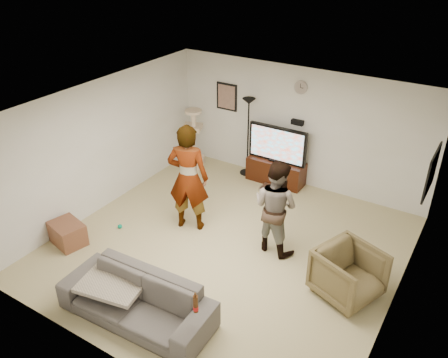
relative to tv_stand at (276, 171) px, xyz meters
The scene contains 24 objects.
floor 2.54m from the tv_stand, 82.63° to the right, with size 5.50×5.50×0.02m, color tan.
ceiling 3.38m from the tv_stand, 82.63° to the right, with size 5.50×5.50×0.02m, color silver.
wall_back 1.07m from the tv_stand, 37.11° to the left, with size 5.50×0.04×2.50m, color white.
wall_front 5.36m from the tv_stand, 86.47° to the right, with size 5.50×0.04×2.50m, color white.
wall_left 3.63m from the tv_stand, 134.08° to the right, with size 0.04×5.50×2.50m, color white.
wall_right 4.09m from the tv_stand, 39.18° to the right, with size 0.04×5.50×2.50m, color white.
wall_clock 1.88m from the tv_stand, 33.58° to the left, with size 0.26×0.26×0.04m, color silver.
wall_speaker 1.18m from the tv_stand, 29.74° to the left, with size 0.25×0.10×0.10m, color black.
picture_back 1.94m from the tv_stand, behind, with size 0.42×0.03×0.52m, color #7D5E53.
picture_right 3.42m from the tv_stand, 16.51° to the right, with size 0.03×0.78×0.62m, color #FFD974.
tv_stand is the anchor object (origin of this frame).
console_box 0.46m from the tv_stand, 78.43° to the right, with size 0.40×0.30×0.07m, color #B4B4B5.
tv 0.63m from the tv_stand, ahead, with size 1.28×0.08×0.76m, color black.
tv_screen 0.64m from the tv_stand, 90.00° to the right, with size 1.17×0.01×0.67m, color #42B3D1.
floor_lamp 0.94m from the tv_stand, behind, with size 0.32×0.32×1.73m, color black.
cat_tree 2.01m from the tv_stand, behind, with size 0.45×0.45×1.40m, color beige.
person_left 2.51m from the tv_stand, 104.43° to the right, with size 0.73×0.48×2.00m, color #BDBDBD.
person_right 2.41m from the tv_stand, 64.65° to the right, with size 0.80×0.63×1.66m, color #3C53A1.
sofa 4.57m from the tv_stand, 88.61° to the right, with size 2.20×0.86×0.64m, color #4B4744.
throw_blanket 4.58m from the tv_stand, 93.87° to the right, with size 0.90×0.70×0.06m, color #A79A87.
beer_bottle 4.73m from the tv_stand, 76.18° to the right, with size 0.06×0.06×0.25m, color #3F200C.
armchair 3.54m from the tv_stand, 46.51° to the right, with size 0.84×0.87×0.79m, color brown.
side_table 4.39m from the tv_stand, 118.20° to the right, with size 0.60×0.45×0.40m, color brown.
toy_ball 3.49m from the tv_stand, 117.99° to the right, with size 0.08×0.08×0.08m, color #028764.
Camera 1 is at (3.33, -5.46, 4.85)m, focal length 36.95 mm.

